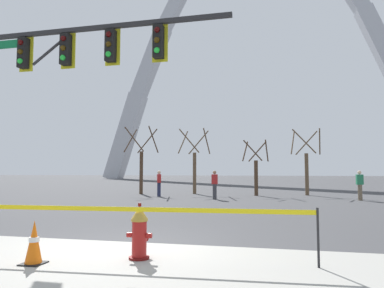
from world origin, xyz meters
The scene contains 13 objects.
ground_plane centered at (0.00, 0.00, 0.00)m, with size 240.00×240.00×0.00m, color #3D3D3F.
fire_hydrant centered at (0.63, -1.04, 0.47)m, with size 0.46×0.48×0.99m.
caution_tape_barrier centered at (0.68, -1.14, 0.68)m, with size 6.00×0.42×0.97m.
traffic_cone_by_hydrant centered at (-0.97, -1.78, 0.36)m, with size 0.36×0.36×0.73m.
traffic_signal_gantry centered at (-3.24, 1.88, 4.40)m, with size 7.82×0.44×6.00m.
monument_arch centered at (0.00, 62.08, 23.30)m, with size 62.68×3.15×52.85m.
tree_far_left centered at (-6.02, 16.31, 2.04)m, with size 2.10×2.12×4.58m.
tree_left_mid centered at (-2.49, 17.32, 1.99)m, with size 2.05×2.07×4.47m.
tree_center_left centered at (1.76, 16.35, 1.57)m, with size 1.64×1.65×3.53m.
tree_center_right centered at (4.96, 17.51, 1.90)m, with size 1.97×1.98×4.28m.
pedestrian_walking_left centered at (7.37, 13.77, 0.82)m, with size 0.37×0.25×1.59m.
pedestrian_standing_center centered at (-0.32, 12.79, 0.82)m, with size 0.36×0.24×1.59m.
pedestrian_walking_right centered at (-4.05, 14.24, 0.82)m, with size 0.34×0.39×1.59m.
Camera 1 is at (3.02, -7.20, 1.56)m, focal length 33.89 mm.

